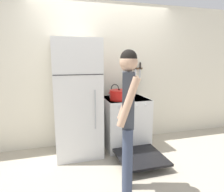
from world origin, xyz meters
TOP-DOWN VIEW (x-y plane):
  - ground_plane at (0.00, 0.00)m, footprint 14.00×14.00m
  - wall_back at (0.00, 0.03)m, footprint 10.00×0.06m
  - refrigerator at (-0.54, -0.36)m, footprint 0.72×0.74m
  - stove_range at (0.30, -0.37)m, footprint 0.74×1.37m
  - dutch_oven_pot at (0.13, -0.47)m, footprint 0.35×0.31m
  - tea_kettle at (0.15, -0.20)m, footprint 0.24×0.19m
  - utensil_jar at (0.48, -0.19)m, footprint 0.10×0.10m
  - person at (-0.11, -1.54)m, footprint 0.34×0.39m
  - wall_knife_strip at (0.56, -0.02)m, footprint 0.38×0.03m

SIDE VIEW (x-z plane):
  - ground_plane at x=0.00m, z-range 0.00..0.00m
  - stove_range at x=0.30m, z-range 0.00..0.88m
  - refrigerator at x=-0.54m, z-range 0.00..1.85m
  - person at x=-0.11m, z-range 0.12..1.77m
  - tea_kettle at x=0.15m, z-range 0.83..1.07m
  - utensil_jar at x=0.48m, z-range 0.82..1.08m
  - dutch_oven_pot at x=0.13m, z-range 0.87..1.06m
  - wall_back at x=0.00m, z-range 0.00..2.55m
  - wall_knife_strip at x=0.56m, z-range 1.22..1.54m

